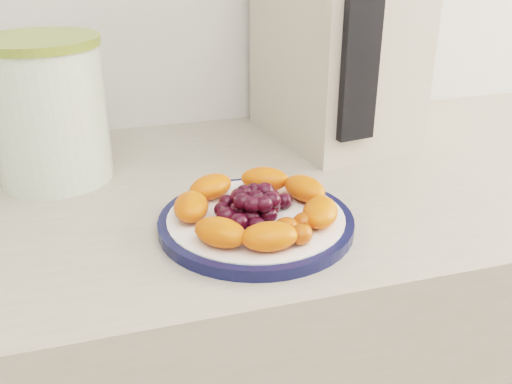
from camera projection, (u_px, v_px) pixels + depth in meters
name	position (u px, v px, depth m)	size (l,w,h in m)	color
plate_rim	(256.00, 223.00, 0.71)	(0.24, 0.24, 0.01)	#10153A
plate_face	(256.00, 222.00, 0.71)	(0.22, 0.22, 0.02)	white
canister	(49.00, 115.00, 0.82)	(0.16, 0.16, 0.20)	#3A6716
canister_lid	(37.00, 41.00, 0.77)	(0.17, 0.17, 0.01)	olive
appliance_body	(336.00, 40.00, 0.96)	(0.19, 0.27, 0.34)	#BDB2A0
appliance_panel	(360.00, 55.00, 0.82)	(0.06, 0.02, 0.25)	black
fruit_plate	(256.00, 206.00, 0.70)	(0.21, 0.21, 0.04)	#F94110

